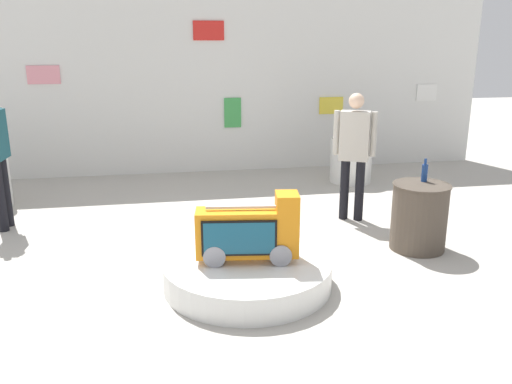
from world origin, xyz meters
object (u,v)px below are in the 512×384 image
at_px(bottle_on_side_table, 425,172).
at_px(novelty_firetruck_tv, 249,234).
at_px(display_pedestal_center_rear, 351,160).
at_px(shopper_browsing_near_truck, 354,147).
at_px(side_table_round, 419,216).
at_px(tv_on_center_rear, 353,126).
at_px(main_display_pedestal, 247,273).

bearing_deg(bottle_on_side_table, novelty_firetruck_tv, -161.50).
distance_m(novelty_firetruck_tv, display_pedestal_center_rear, 4.36).
bearing_deg(shopper_browsing_near_truck, side_table_round, -70.50).
height_order(display_pedestal_center_rear, tv_on_center_rear, tv_on_center_rear).
bearing_deg(bottle_on_side_table, side_table_round, -124.96).
distance_m(side_table_round, bottle_on_side_table, 0.51).
relative_size(novelty_firetruck_tv, bottle_on_side_table, 3.79).
xyz_separation_m(display_pedestal_center_rear, side_table_round, (-0.27, -3.04, 0.02)).
relative_size(side_table_round, shopper_browsing_near_truck, 0.46).
relative_size(display_pedestal_center_rear, shopper_browsing_near_truck, 0.44).
height_order(main_display_pedestal, novelty_firetruck_tv, novelty_firetruck_tv).
relative_size(novelty_firetruck_tv, display_pedestal_center_rear, 1.36).
relative_size(display_pedestal_center_rear, bottle_on_side_table, 2.78).
xyz_separation_m(side_table_round, shopper_browsing_near_truck, (-0.40, 1.14, 0.60)).
bearing_deg(side_table_round, shopper_browsing_near_truck, 109.50).
xyz_separation_m(novelty_firetruck_tv, side_table_round, (2.09, 0.61, -0.15)).
distance_m(side_table_round, shopper_browsing_near_truck, 1.35).
bearing_deg(display_pedestal_center_rear, tv_on_center_rear, -84.01).
bearing_deg(side_table_round, main_display_pedestal, -163.99).
height_order(novelty_firetruck_tv, shopper_browsing_near_truck, shopper_browsing_near_truck).
xyz_separation_m(main_display_pedestal, display_pedestal_center_rear, (2.38, 3.65, 0.24)).
height_order(novelty_firetruck_tv, tv_on_center_rear, tv_on_center_rear).
bearing_deg(display_pedestal_center_rear, shopper_browsing_near_truck, -109.53).
height_order(novelty_firetruck_tv, display_pedestal_center_rear, novelty_firetruck_tv).
height_order(main_display_pedestal, side_table_round, side_table_round).
bearing_deg(shopper_browsing_near_truck, tv_on_center_rear, 70.42).
distance_m(display_pedestal_center_rear, side_table_round, 3.05).
height_order(side_table_round, shopper_browsing_near_truck, shopper_browsing_near_truck).
xyz_separation_m(main_display_pedestal, side_table_round, (2.11, 0.61, 0.27)).
bearing_deg(main_display_pedestal, side_table_round, 16.01).
bearing_deg(main_display_pedestal, shopper_browsing_near_truck, 45.59).
bearing_deg(tv_on_center_rear, display_pedestal_center_rear, 95.99).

